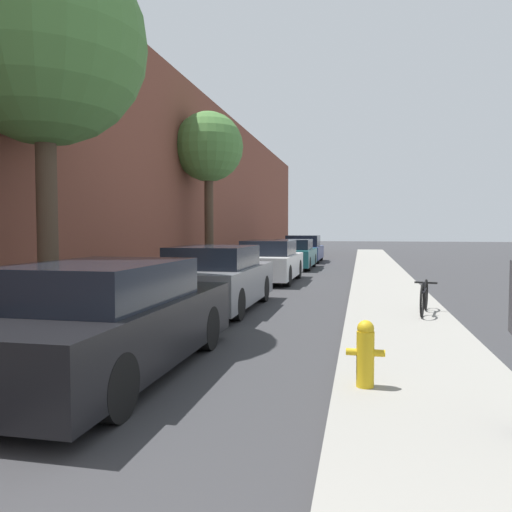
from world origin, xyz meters
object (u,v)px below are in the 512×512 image
parked_car_white (270,262)px  bicycle (424,297)px  fire_hydrant (365,353)px  parked_car_grey (216,279)px  parked_car_navy (303,249)px  street_tree_far (209,149)px  parked_car_teal (293,255)px  parked_car_black (109,321)px  street_tree_near (43,43)px

parked_car_white → bicycle: bearing=-56.4°
parked_car_white → fire_hydrant: size_ratio=6.00×
parked_car_grey → parked_car_navy: bearing=89.7°
fire_hydrant → bicycle: (1.16, 4.89, -0.03)m
street_tree_far → fire_hydrant: 13.41m
parked_car_white → parked_car_teal: 5.75m
parked_car_grey → parked_car_navy: parked_car_navy is taller
street_tree_far → bicycle: street_tree_far is taller
fire_hydrant → parked_car_teal: bearing=100.2°
parked_car_grey → parked_car_teal: size_ratio=1.02×
parked_car_white → fire_hydrant: 11.64m
parked_car_teal → parked_car_black: bearing=-90.0°
parked_car_grey → street_tree_near: (-1.99, -3.13, 4.14)m
parked_car_black → street_tree_near: 5.06m
parked_car_white → bicycle: (4.22, -6.35, -0.23)m
parked_car_navy → bicycle: (4.28, -16.90, -0.23)m
parked_car_white → parked_car_navy: bearing=90.3°
parked_car_black → parked_car_grey: 5.08m
parked_car_grey → parked_car_black: bearing=-88.2°
street_tree_far → parked_car_teal: bearing=67.2°
parked_car_teal → street_tree_near: bearing=-98.2°
parked_car_black → parked_car_white: 11.00m
parked_car_white → bicycle: parked_car_white is taller
parked_car_teal → fire_hydrant: bearing=-79.8°
bicycle → street_tree_far: bearing=145.0°
parked_car_navy → street_tree_near: street_tree_near is taller
parked_car_grey → street_tree_near: bearing=-122.4°
parked_car_black → street_tree_far: bearing=101.3°
parked_car_white → fire_hydrant: (3.06, -11.23, -0.19)m
parked_car_navy → parked_car_white: bearing=-89.7°
street_tree_near → street_tree_far: street_tree_near is taller
fire_hydrant → parked_car_black: bearing=175.7°
parked_car_white → street_tree_near: street_tree_near is taller
fire_hydrant → bicycle: size_ratio=0.46×
parked_car_black → street_tree_near: street_tree_near is taller
parked_car_white → street_tree_far: bearing=170.5°
street_tree_near → parked_car_navy: bearing=84.0°
parked_car_teal → fire_hydrant: size_ratio=5.86×
street_tree_far → parked_car_white: bearing=-9.5°
street_tree_far → bicycle: size_ratio=3.75×
bicycle → parked_car_black: bearing=-120.9°
parked_car_navy → street_tree_near: (-2.06, -19.61, 4.13)m
parked_car_grey → fire_hydrant: (3.20, -5.30, -0.19)m
parked_car_grey → parked_car_white: bearing=88.7°
parked_car_black → parked_car_navy: parked_car_navy is taller
parked_car_black → street_tree_far: (-2.27, 11.38, 3.92)m
parked_car_teal → parked_car_navy: bearing=90.8°
parked_car_teal → street_tree_far: street_tree_far is taller
parked_car_navy → parked_car_teal: bearing=-89.2°
parked_car_teal → street_tree_far: bearing=-112.8°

